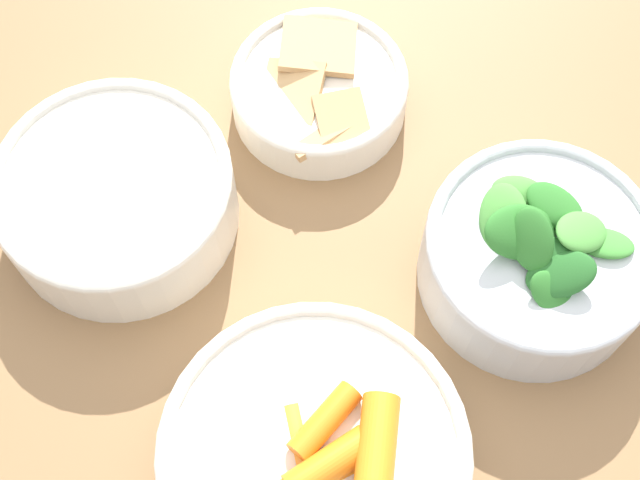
{
  "coord_description": "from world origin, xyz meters",
  "views": [
    {
      "loc": [
        -0.16,
        0.1,
        1.35
      ],
      "look_at": [
        0.05,
        -0.07,
        0.78
      ],
      "focal_mm": 50.0,
      "sensor_mm": 36.0,
      "label": 1
    }
  ],
  "objects_px": {
    "bowl_carrots": "(315,459)",
    "bowl_beans_hotdog": "(118,198)",
    "bowl_greens": "(537,256)",
    "bowl_cookies": "(318,90)"
  },
  "relations": [
    {
      "from": "bowl_greens",
      "to": "bowl_cookies",
      "type": "distance_m",
      "value": 0.21
    },
    {
      "from": "bowl_carrots",
      "to": "bowl_beans_hotdog",
      "type": "bearing_deg",
      "value": -1.67
    },
    {
      "from": "bowl_beans_hotdog",
      "to": "bowl_cookies",
      "type": "xyz_separation_m",
      "value": [
        -0.02,
        -0.18,
        -0.01
      ]
    },
    {
      "from": "bowl_cookies",
      "to": "bowl_carrots",
      "type": "bearing_deg",
      "value": 140.59
    },
    {
      "from": "bowl_carrots",
      "to": "bowl_beans_hotdog",
      "type": "height_order",
      "value": "bowl_carrots"
    },
    {
      "from": "bowl_carrots",
      "to": "bowl_greens",
      "type": "xyz_separation_m",
      "value": [
        0.01,
        -0.21,
        0.01
      ]
    },
    {
      "from": "bowl_carrots",
      "to": "bowl_greens",
      "type": "distance_m",
      "value": 0.21
    },
    {
      "from": "bowl_carrots",
      "to": "bowl_beans_hotdog",
      "type": "distance_m",
      "value": 0.24
    },
    {
      "from": "bowl_carrots",
      "to": "bowl_greens",
      "type": "relative_size",
      "value": 1.22
    },
    {
      "from": "bowl_greens",
      "to": "bowl_beans_hotdog",
      "type": "distance_m",
      "value": 0.3
    }
  ]
}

